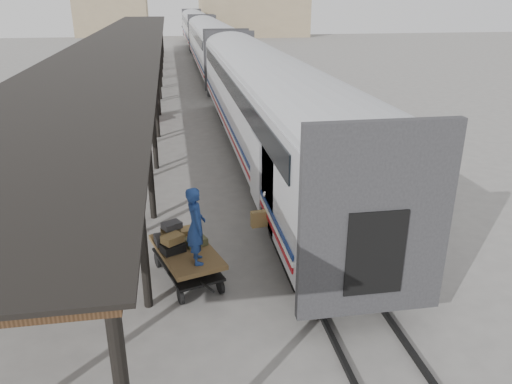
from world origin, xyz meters
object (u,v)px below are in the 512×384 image
at_px(porter, 196,226).
at_px(pedestrian, 138,108).
at_px(luggage_tug, 140,112).
at_px(baggage_cart, 187,257).

bearing_deg(porter, pedestrian, 0.91).
bearing_deg(porter, luggage_tug, 0.74).
height_order(luggage_tug, porter, porter).
distance_m(porter, pedestrian, 18.33).
height_order(luggage_tug, pedestrian, pedestrian).
bearing_deg(luggage_tug, pedestrian, 94.15).
bearing_deg(porter, baggage_cart, 14.68).
distance_m(baggage_cart, luggage_tug, 17.42).
height_order(baggage_cart, porter, porter).
bearing_deg(pedestrian, luggage_tug, 132.68).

